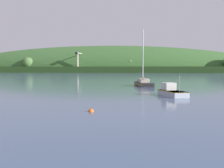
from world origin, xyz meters
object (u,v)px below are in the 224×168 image
object	(u,v)px
sailboat_near_mooring	(143,85)
fishing_boat_moored	(171,93)
dockside_crane	(78,63)
mooring_buoy_far_upstream	(91,111)

from	to	relation	value
sailboat_near_mooring	fishing_boat_moored	bearing A→B (deg)	179.71
dockside_crane	sailboat_near_mooring	size ratio (longest dim) A/B	1.37
dockside_crane	sailboat_near_mooring	distance (m)	183.61
dockside_crane	fishing_boat_moored	bearing A→B (deg)	-150.51
dockside_crane	mooring_buoy_far_upstream	bearing A→B (deg)	-154.00
mooring_buoy_far_upstream	sailboat_near_mooring	bearing A→B (deg)	77.87
dockside_crane	fishing_boat_moored	size ratio (longest dim) A/B	3.07
fishing_boat_moored	mooring_buoy_far_upstream	xyz separation A→B (m)	(-10.03, -14.16, -0.37)
fishing_boat_moored	mooring_buoy_far_upstream	bearing A→B (deg)	128.38
dockside_crane	fishing_boat_moored	world-z (taller)	dockside_crane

